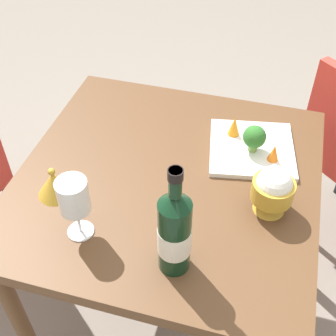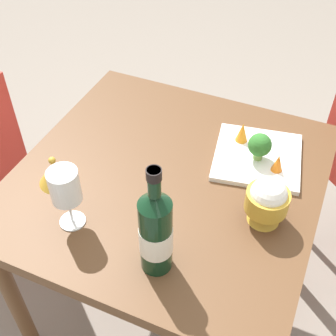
# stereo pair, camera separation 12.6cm
# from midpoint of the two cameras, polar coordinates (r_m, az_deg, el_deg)

# --- Properties ---
(ground_plane) EXTENTS (8.00, 8.00, 0.00)m
(ground_plane) POSITION_cam_midpoint_polar(r_m,az_deg,el_deg) (1.87, -2.01, -17.05)
(ground_plane) COLOR gray
(dining_table) EXTENTS (0.85, 0.85, 0.73)m
(dining_table) POSITION_cam_midpoint_polar(r_m,az_deg,el_deg) (1.34, -2.68, -3.80)
(dining_table) COLOR brown
(dining_table) RESTS_ON ground_plane
(wine_bottle) EXTENTS (0.08, 0.08, 0.31)m
(wine_bottle) POSITION_cam_midpoint_polar(r_m,az_deg,el_deg) (0.99, -2.84, -8.36)
(wine_bottle) COLOR black
(wine_bottle) RESTS_ON dining_table
(wine_glass) EXTENTS (0.08, 0.08, 0.18)m
(wine_glass) POSITION_cam_midpoint_polar(r_m,az_deg,el_deg) (1.08, -15.24, -3.83)
(wine_glass) COLOR white
(wine_glass) RESTS_ON dining_table
(rice_bowl) EXTENTS (0.11, 0.11, 0.14)m
(rice_bowl) POSITION_cam_midpoint_polar(r_m,az_deg,el_deg) (1.16, 10.22, -2.93)
(rice_bowl) COLOR gold
(rice_bowl) RESTS_ON dining_table
(rice_bowl_lid) EXTENTS (0.10, 0.10, 0.09)m
(rice_bowl_lid) POSITION_cam_midpoint_polar(r_m,az_deg,el_deg) (1.26, -17.09, -2.05)
(rice_bowl_lid) COLOR gold
(rice_bowl_lid) RESTS_ON dining_table
(serving_plate) EXTENTS (0.29, 0.29, 0.02)m
(serving_plate) POSITION_cam_midpoint_polar(r_m,az_deg,el_deg) (1.36, 8.04, 2.31)
(serving_plate) COLOR white
(serving_plate) RESTS_ON dining_table
(broccoli_floret) EXTENTS (0.07, 0.07, 0.09)m
(broccoli_floret) POSITION_cam_midpoint_polar(r_m,az_deg,el_deg) (1.31, 8.29, 3.76)
(broccoli_floret) COLOR #729E4C
(broccoli_floret) RESTS_ON serving_plate
(carrot_garnish_left) EXTENTS (0.03, 0.03, 0.05)m
(carrot_garnish_left) POSITION_cam_midpoint_polar(r_m,az_deg,el_deg) (1.31, 10.69, 1.80)
(carrot_garnish_left) COLOR orange
(carrot_garnish_left) RESTS_ON serving_plate
(carrot_garnish_right) EXTENTS (0.04, 0.04, 0.06)m
(carrot_garnish_right) POSITION_cam_midpoint_polar(r_m,az_deg,el_deg) (1.38, 5.86, 5.24)
(carrot_garnish_right) COLOR orange
(carrot_garnish_right) RESTS_ON serving_plate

